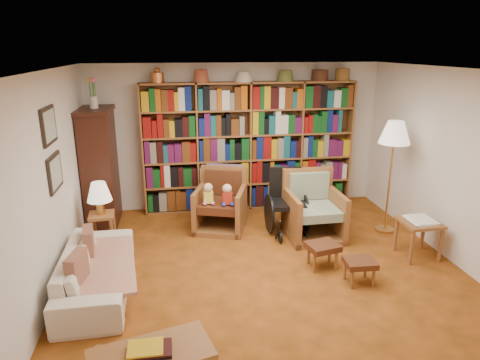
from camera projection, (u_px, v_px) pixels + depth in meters
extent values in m
plane|color=#A04D18|center=(266.00, 271.00, 5.47)|extent=(5.00, 5.00, 0.00)
plane|color=white|center=(271.00, 70.00, 4.73)|extent=(5.00, 5.00, 0.00)
plane|color=silver|center=(237.00, 137.00, 7.45)|extent=(5.00, 0.00, 5.00)
plane|color=silver|center=(355.00, 291.00, 2.74)|extent=(5.00, 0.00, 5.00)
plane|color=silver|center=(47.00, 189.00, 4.72)|extent=(0.00, 5.00, 5.00)
plane|color=silver|center=(459.00, 169.00, 5.48)|extent=(0.00, 5.00, 5.00)
cube|color=brown|center=(249.00, 147.00, 7.38)|extent=(3.60, 0.30, 2.20)
cube|color=#37150F|center=(100.00, 169.00, 6.74)|extent=(0.45, 0.90, 1.80)
cube|color=#37150F|center=(94.00, 110.00, 6.47)|extent=(0.50, 0.95, 0.06)
cylinder|color=silver|center=(94.00, 102.00, 6.43)|extent=(0.12, 0.12, 0.18)
cube|color=black|center=(49.00, 126.00, 4.81)|extent=(0.03, 0.52, 0.42)
cube|color=gray|center=(50.00, 125.00, 4.81)|extent=(0.01, 0.44, 0.34)
cube|color=black|center=(55.00, 172.00, 4.97)|extent=(0.03, 0.52, 0.42)
cube|color=gray|center=(56.00, 172.00, 4.97)|extent=(0.01, 0.44, 0.34)
imported|color=beige|center=(97.00, 270.00, 4.97)|extent=(1.83, 0.74, 0.53)
cube|color=beige|center=(101.00, 267.00, 4.96)|extent=(0.92, 1.50, 0.04)
cube|color=maroon|center=(89.00, 243.00, 5.22)|extent=(0.16, 0.36, 0.35)
cube|color=maroon|center=(77.00, 272.00, 4.56)|extent=(0.19, 0.38, 0.37)
cube|color=brown|center=(101.00, 215.00, 6.03)|extent=(0.37, 0.37, 0.04)
cylinder|color=brown|center=(92.00, 236.00, 5.95)|extent=(0.05, 0.05, 0.46)
cylinder|color=brown|center=(112.00, 235.00, 6.00)|extent=(0.05, 0.05, 0.46)
cylinder|color=brown|center=(95.00, 228.00, 6.21)|extent=(0.05, 0.05, 0.46)
cylinder|color=brown|center=(114.00, 227.00, 6.25)|extent=(0.05, 0.05, 0.46)
cylinder|color=#C4883F|center=(101.00, 208.00, 6.00)|extent=(0.11, 0.11, 0.19)
cone|color=beige|center=(99.00, 192.00, 5.93)|extent=(0.34, 0.34, 0.27)
cube|color=brown|center=(221.00, 226.00, 6.75)|extent=(0.95, 0.97, 0.08)
cube|color=brown|center=(199.00, 210.00, 6.61)|extent=(0.31, 0.76, 0.66)
cube|color=brown|center=(242.00, 208.00, 6.71)|extent=(0.31, 0.76, 0.66)
cube|color=brown|center=(218.00, 194.00, 6.95)|extent=(0.73, 0.31, 0.93)
cube|color=#502715|center=(220.00, 205.00, 6.61)|extent=(0.75, 0.80, 0.12)
cube|color=#502715|center=(218.00, 182.00, 6.82)|extent=(0.58, 0.27, 0.39)
cube|color=#B22F3F|center=(217.00, 177.00, 6.90)|extent=(0.57, 0.24, 0.41)
cube|color=brown|center=(313.00, 234.00, 6.45)|extent=(0.80, 0.83, 0.09)
cube|color=brown|center=(291.00, 217.00, 6.31)|extent=(0.09, 0.82, 0.70)
cube|color=brown|center=(337.00, 214.00, 6.42)|extent=(0.09, 0.82, 0.70)
cube|color=brown|center=(307.00, 198.00, 6.66)|extent=(0.79, 0.10, 0.98)
cube|color=gray|center=(315.00, 211.00, 6.30)|extent=(0.62, 0.70, 0.13)
cube|color=gray|center=(309.00, 186.00, 6.52)|extent=(0.61, 0.12, 0.41)
cube|color=black|center=(288.00, 204.00, 6.44)|extent=(0.54, 0.54, 0.06)
cube|color=black|center=(285.00, 182.00, 6.59)|extent=(0.49, 0.11, 0.48)
cylinder|color=black|center=(269.00, 214.00, 6.56)|extent=(0.03, 0.60, 0.60)
cylinder|color=black|center=(303.00, 211.00, 6.64)|extent=(0.03, 0.60, 0.60)
cylinder|color=black|center=(280.00, 237.00, 6.25)|extent=(0.03, 0.17, 0.17)
cylinder|color=black|center=(306.00, 235.00, 6.31)|extent=(0.03, 0.17, 0.17)
cylinder|color=#C4883F|center=(384.00, 229.00, 6.69)|extent=(0.29, 0.29, 0.03)
cylinder|color=#C4883F|center=(389.00, 186.00, 6.48)|extent=(0.03, 0.03, 1.45)
cone|color=beige|center=(395.00, 132.00, 6.23)|extent=(0.46, 0.46, 0.33)
cube|color=brown|center=(420.00, 223.00, 5.72)|extent=(0.50, 0.50, 0.04)
cylinder|color=brown|center=(412.00, 248.00, 5.58)|extent=(0.05, 0.05, 0.48)
cylinder|color=brown|center=(441.00, 246.00, 5.64)|extent=(0.05, 0.05, 0.48)
cylinder|color=brown|center=(396.00, 235.00, 5.96)|extent=(0.05, 0.05, 0.48)
cylinder|color=brown|center=(423.00, 233.00, 6.03)|extent=(0.05, 0.05, 0.48)
cube|color=white|center=(420.00, 220.00, 5.71)|extent=(0.31, 0.38, 0.03)
cube|color=#502715|center=(323.00, 247.00, 5.50)|extent=(0.45, 0.40, 0.08)
cylinder|color=brown|center=(314.00, 263.00, 5.41)|extent=(0.04, 0.04, 0.25)
cylinder|color=brown|center=(336.00, 261.00, 5.46)|extent=(0.04, 0.04, 0.25)
cylinder|color=brown|center=(309.00, 255.00, 5.63)|extent=(0.04, 0.04, 0.25)
cylinder|color=brown|center=(330.00, 253.00, 5.68)|extent=(0.04, 0.04, 0.25)
cube|color=#502715|center=(360.00, 263.00, 5.13)|extent=(0.37, 0.32, 0.07)
cylinder|color=brown|center=(352.00, 280.00, 5.05)|extent=(0.04, 0.04, 0.23)
cylinder|color=brown|center=(373.00, 278.00, 5.09)|extent=(0.04, 0.04, 0.23)
cylinder|color=brown|center=(345.00, 271.00, 5.25)|extent=(0.04, 0.04, 0.23)
cylinder|color=brown|center=(366.00, 269.00, 5.30)|extent=(0.04, 0.04, 0.23)
cube|color=brown|center=(151.00, 355.00, 3.42)|extent=(1.06, 0.71, 0.05)
cylinder|color=brown|center=(205.00, 353.00, 3.74)|extent=(0.06, 0.06, 0.36)
cube|color=brown|center=(151.00, 349.00, 3.41)|extent=(0.33, 0.28, 0.05)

